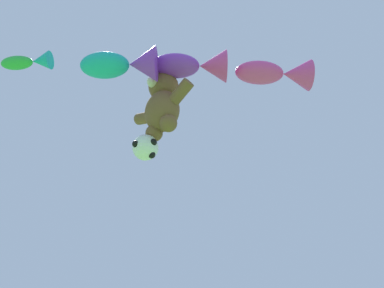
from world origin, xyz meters
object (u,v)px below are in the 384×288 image
soccer_ball_kite (146,147)px  fish_kite_emerald (29,62)px  fish_kite_magenta (278,74)px  fish_kite_violet (194,66)px  teddy_bear_kite (162,103)px  fish_kite_teal (124,65)px  diamond_kite (164,73)px

soccer_ball_kite → fish_kite_emerald: size_ratio=0.56×
fish_kite_magenta → fish_kite_emerald: fish_kite_magenta is taller
fish_kite_magenta → fish_kite_violet: fish_kite_violet is taller
fish_kite_magenta → teddy_bear_kite: bearing=-137.3°
soccer_ball_kite → fish_kite_teal: (0.35, -1.25, 2.06)m
teddy_bear_kite → fish_kite_magenta: bearing=42.7°
soccer_ball_kite → fish_kite_emerald: (-1.39, -3.21, 2.04)m
teddy_bear_kite → fish_kite_magenta: 3.57m
teddy_bear_kite → fish_kite_teal: (-0.13, -1.36, 0.67)m
fish_kite_magenta → fish_kite_violet: 2.52m
fish_kite_emerald → soccer_ball_kite: bearing=66.5°
fish_kite_magenta → fish_kite_emerald: (-4.39, -5.63, -0.39)m
fish_kite_magenta → soccer_ball_kite: bearing=-141.0°
fish_kite_violet → fish_kite_teal: fish_kite_violet is taller
soccer_ball_kite → fish_kite_emerald: fish_kite_emerald is taller
teddy_bear_kite → fish_kite_emerald: bearing=-119.5°
soccer_ball_kite → fish_kite_teal: bearing=-74.3°
fish_kite_magenta → diamond_kite: diamond_kite is taller
fish_kite_magenta → fish_kite_teal: bearing=-125.7°
fish_kite_emerald → fish_kite_teal: bearing=48.2°
fish_kite_emerald → teddy_bear_kite: bearing=60.5°
fish_kite_magenta → fish_kite_teal: (-2.64, -3.68, -0.37)m
teddy_bear_kite → diamond_kite: 5.39m
soccer_ball_kite → fish_kite_teal: size_ratio=0.36×
fish_kite_teal → soccer_ball_kite: bearing=105.7°
diamond_kite → fish_kite_emerald: bearing=-84.7°
fish_kite_emerald → diamond_kite: (-0.48, 5.24, 3.80)m
soccer_ball_kite → fish_kite_magenta: (3.00, 2.43, 2.42)m
fish_kite_magenta → diamond_kite: bearing=-175.3°
diamond_kite → soccer_ball_kite: bearing=-47.3°
soccer_ball_kite → diamond_kite: (-1.87, 2.03, 5.84)m
fish_kite_violet → diamond_kite: diamond_kite is taller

